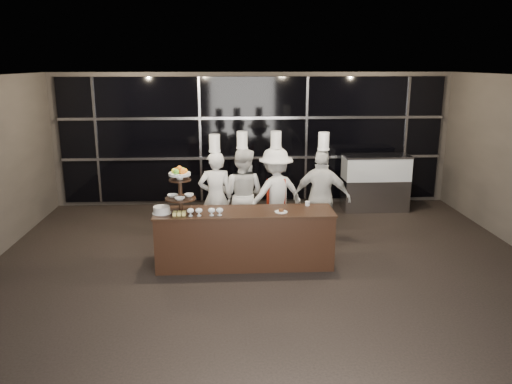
{
  "coord_description": "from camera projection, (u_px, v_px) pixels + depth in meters",
  "views": [
    {
      "loc": [
        -0.58,
        -6.28,
        3.2
      ],
      "look_at": [
        -0.13,
        1.59,
        1.15
      ],
      "focal_mm": 35.0,
      "sensor_mm": 36.0,
      "label": 1
    }
  ],
  "objects": [
    {
      "name": "small_plate",
      "position": [
        281.0,
        211.0,
        7.83
      ],
      "size": [
        0.2,
        0.2,
        0.05
      ],
      "color": "white",
      "rests_on": "buffet_counter"
    },
    {
      "name": "chef_c",
      "position": [
        275.0,
        194.0,
        9.1
      ],
      "size": [
        1.27,
        1.01,
        2.03
      ],
      "color": "white",
      "rests_on": "ground"
    },
    {
      "name": "display_stand",
      "position": [
        180.0,
        186.0,
        7.74
      ],
      "size": [
        0.48,
        0.48,
        0.74
      ],
      "color": "black",
      "rests_on": "buffet_counter"
    },
    {
      "name": "window_wall",
      "position": [
        254.0,
        140.0,
        11.3
      ],
      "size": [
        8.6,
        0.1,
        2.8
      ],
      "color": "black",
      "rests_on": "ground"
    },
    {
      "name": "chef_a",
      "position": [
        216.0,
        196.0,
        8.95
      ],
      "size": [
        0.65,
        0.45,
        1.99
      ],
      "color": "silver",
      "rests_on": "ground"
    },
    {
      "name": "room",
      "position": [
        273.0,
        197.0,
        6.53
      ],
      "size": [
        10.0,
        10.0,
        10.0
      ],
      "color": "black",
      "rests_on": "ground"
    },
    {
      "name": "layer_cake",
      "position": [
        162.0,
        210.0,
        7.77
      ],
      "size": [
        0.3,
        0.3,
        0.11
      ],
      "color": "white",
      "rests_on": "buffet_counter"
    },
    {
      "name": "display_case",
      "position": [
        375.0,
        180.0,
        11.03
      ],
      "size": [
        1.44,
        0.63,
        1.24
      ],
      "color": "#A5A5AA",
      "rests_on": "ground"
    },
    {
      "name": "chef_d",
      "position": [
        322.0,
        197.0,
        8.83
      ],
      "size": [
        1.1,
        0.71,
        2.04
      ],
      "color": "silver",
      "rests_on": "ground"
    },
    {
      "name": "chef_b",
      "position": [
        243.0,
        194.0,
        9.12
      ],
      "size": [
        1.02,
        0.92,
        2.02
      ],
      "color": "silver",
      "rests_on": "ground"
    },
    {
      "name": "pastry_squares",
      "position": [
        179.0,
        213.0,
        7.68
      ],
      "size": [
        0.2,
        0.13,
        0.05
      ],
      "color": "#FBED7B",
      "rests_on": "buffet_counter"
    },
    {
      "name": "compotes",
      "position": [
        205.0,
        211.0,
        7.64
      ],
      "size": [
        0.56,
        0.11,
        0.12
      ],
      "color": "silver",
      "rests_on": "buffet_counter"
    },
    {
      "name": "buffet_counter",
      "position": [
        245.0,
        238.0,
        8.02
      ],
      "size": [
        2.84,
        0.74,
        0.92
      ],
      "color": "black",
      "rests_on": "ground"
    },
    {
      "name": "chef_cup",
      "position": [
        307.0,
        203.0,
        8.19
      ],
      "size": [
        0.08,
        0.08,
        0.07
      ],
      "primitive_type": "cylinder",
      "color": "white",
      "rests_on": "buffet_counter"
    }
  ]
}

